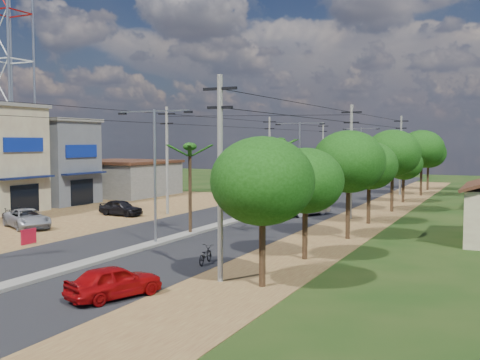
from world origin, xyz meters
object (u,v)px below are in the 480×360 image
(car_parked_dark, at_px, (121,208))
(roadside_sign, at_px, (29,237))
(car_silver_mid, at_px, (306,207))
(car_parked_silver, at_px, (27,219))
(moto_rider_east, at_px, (205,256))
(car_white_far, at_px, (286,195))
(car_red_near, at_px, (114,282))

(car_parked_dark, bearing_deg, roadside_sign, -162.47)
(car_silver_mid, distance_m, car_parked_silver, 21.47)
(moto_rider_east, bearing_deg, car_parked_silver, -25.17)
(car_white_far, distance_m, roadside_sign, 28.98)
(car_white_far, xyz_separation_m, car_parked_silver, (-10.25, -23.99, -0.04))
(car_red_near, relative_size, car_parked_silver, 0.80)
(car_red_near, relative_size, car_silver_mid, 0.87)
(car_parked_dark, bearing_deg, car_red_near, -138.71)
(moto_rider_east, bearing_deg, roadside_sign, -10.58)
(car_red_near, height_order, car_parked_dark, car_red_near)
(car_red_near, bearing_deg, moto_rider_east, -70.85)
(car_parked_dark, bearing_deg, moto_rider_east, -126.14)
(car_parked_dark, distance_m, roadside_sign, 13.04)
(car_silver_mid, xyz_separation_m, moto_rider_east, (1.48, -19.49, -0.28))
(car_silver_mid, bearing_deg, car_red_near, 117.60)
(car_parked_silver, bearing_deg, moto_rider_east, -79.14)
(car_red_near, height_order, car_silver_mid, car_silver_mid)
(car_silver_mid, height_order, car_parked_silver, car_silver_mid)
(car_white_far, height_order, moto_rider_east, car_white_far)
(car_silver_mid, height_order, car_white_far, car_silver_mid)
(car_white_far, relative_size, moto_rider_east, 2.86)
(car_white_far, xyz_separation_m, car_parked_dark, (-8.45, -15.79, -0.05))
(car_red_near, xyz_separation_m, car_parked_silver, (-16.75, 11.48, 0.02))
(car_red_near, xyz_separation_m, moto_rider_east, (0.20, 6.88, -0.21))
(car_white_far, bearing_deg, car_red_near, -103.34)
(car_parked_dark, relative_size, roadside_sign, 3.40)
(car_silver_mid, distance_m, moto_rider_east, 19.55)
(roadside_sign, bearing_deg, car_parked_silver, 137.77)
(car_white_far, xyz_separation_m, moto_rider_east, (6.70, -28.60, -0.26))
(roadside_sign, bearing_deg, moto_rider_east, -0.05)
(car_silver_mid, xyz_separation_m, car_parked_dark, (-13.67, -6.68, -0.08))
(car_white_far, distance_m, car_parked_silver, 26.09)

